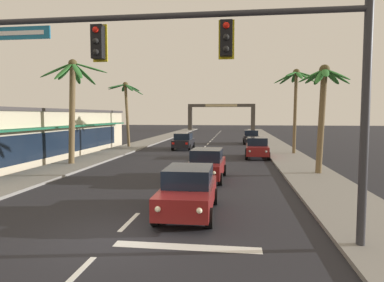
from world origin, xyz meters
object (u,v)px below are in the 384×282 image
object	(u,v)px
storefront_strip_left	(22,134)
town_gateway_arch	(221,113)
traffic_signal_mast	(231,62)
sedan_parked_nearest_kerb	(251,137)
sedan_lead_at_stop_bar	(188,190)
palm_right_third	(296,88)
palm_left_second	(73,93)
sedan_parked_mid_kerb	(257,147)
sedan_third_in_queue	(207,164)
palm_left_third	(126,99)
sedan_oncoming_far	(184,141)
palm_right_second	(323,96)

from	to	relation	value
storefront_strip_left	town_gateway_arch	size ratio (longest dim) A/B	1.79
traffic_signal_mast	sedan_parked_nearest_kerb	distance (m)	33.65
sedan_lead_at_stop_bar	sedan_parked_nearest_kerb	distance (m)	30.87
traffic_signal_mast	palm_right_third	world-z (taller)	palm_right_third
palm_left_second	storefront_strip_left	bearing A→B (deg)	154.63
sedan_parked_nearest_kerb	sedan_parked_mid_kerb	xyz separation A→B (m)	(-0.08, -13.97, 0.00)
palm_right_third	sedan_parked_mid_kerb	bearing A→B (deg)	-143.18
sedan_third_in_queue	palm_left_third	distance (m)	20.46
sedan_parked_mid_kerb	palm_left_second	distance (m)	14.97
palm_right_third	sedan_oncoming_far	bearing A→B (deg)	161.63
traffic_signal_mast	palm_left_second	world-z (taller)	palm_left_second
storefront_strip_left	palm_left_third	bearing A→B (deg)	63.05
palm_left_third	palm_right_second	xyz separation A→B (m)	(16.76, -14.98, -0.69)
palm_left_second	palm_right_second	world-z (taller)	palm_left_second
palm_right_third	storefront_strip_left	world-z (taller)	palm_right_third
sedan_third_in_queue	palm_left_third	world-z (taller)	palm_left_third
sedan_oncoming_far	sedan_parked_mid_kerb	xyz separation A→B (m)	(7.13, -6.12, 0.00)
sedan_parked_mid_kerb	sedan_oncoming_far	bearing A→B (deg)	139.36
sedan_parked_mid_kerb	palm_left_third	bearing A→B (deg)	152.48
traffic_signal_mast	sedan_parked_mid_kerb	distance (m)	19.88
sedan_parked_nearest_kerb	palm_right_second	size ratio (longest dim) A/B	0.69
palm_right_second	storefront_strip_left	bearing A→B (deg)	168.03
sedan_parked_nearest_kerb	palm_right_second	world-z (taller)	palm_right_second
palm_right_third	storefront_strip_left	size ratio (longest dim) A/B	0.28
town_gateway_arch	sedan_third_in_queue	bearing A→B (deg)	-88.16
traffic_signal_mast	sedan_oncoming_far	distance (m)	26.35
sedan_parked_mid_kerb	storefront_strip_left	distance (m)	19.08
palm_right_third	palm_left_second	bearing A→B (deg)	-152.52
storefront_strip_left	sedan_third_in_queue	bearing A→B (deg)	-23.88
palm_left_third	storefront_strip_left	distance (m)	12.03
palm_left_second	town_gateway_arch	distance (m)	55.49
traffic_signal_mast	palm_left_third	distance (m)	28.88
palm_left_second	palm_left_third	world-z (taller)	palm_left_second
sedan_parked_nearest_kerb	palm_left_second	distance (m)	24.26
sedan_oncoming_far	palm_right_third	xyz separation A→B (m)	(10.61, -3.52, 5.02)
sedan_parked_mid_kerb	town_gateway_arch	world-z (taller)	town_gateway_arch
palm_left_second	palm_right_third	world-z (taller)	palm_right_third
sedan_parked_nearest_kerb	town_gateway_arch	xyz separation A→B (m)	(-5.28, 34.96, 3.13)
traffic_signal_mast	town_gateway_arch	world-z (taller)	traffic_signal_mast
traffic_signal_mast	sedan_parked_nearest_kerb	xyz separation A→B (m)	(1.93, 33.34, -4.09)
sedan_oncoming_far	storefront_strip_left	distance (m)	15.00
palm_left_second	palm_right_second	xyz separation A→B (m)	(16.28, -1.95, -0.49)
sedan_third_in_queue	palm_right_second	bearing A→B (deg)	18.38
palm_right_second	sedan_oncoming_far	bearing A→B (deg)	126.41
storefront_strip_left	town_gateway_arch	xyz separation A→B (m)	(13.56, 52.21, 1.97)
sedan_oncoming_far	sedan_parked_nearest_kerb	bearing A→B (deg)	47.43
sedan_lead_at_stop_bar	palm_right_second	xyz separation A→B (m)	(6.63, 8.76, 3.76)
traffic_signal_mast	sedan_lead_at_stop_bar	bearing A→B (deg)	119.95
sedan_parked_nearest_kerb	palm_left_third	size ratio (longest dim) A/B	0.63
sedan_third_in_queue	palm_right_second	xyz separation A→B (m)	(6.55, 2.18, 3.76)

